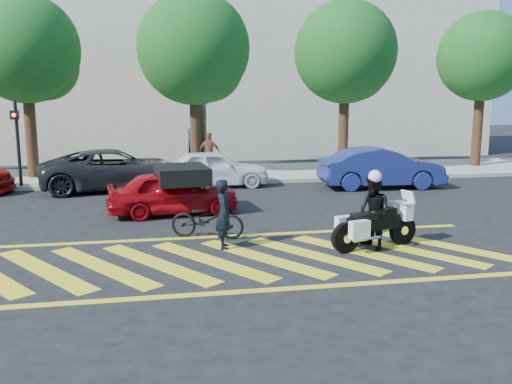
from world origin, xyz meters
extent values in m
plane|color=black|center=(0.00, 0.00, 0.00)|extent=(90.00, 90.00, 0.00)
cube|color=#9E998E|center=(0.00, 12.00, 0.07)|extent=(60.00, 5.00, 0.15)
cube|color=yellow|center=(-3.90, 0.00, 0.00)|extent=(2.43, 3.21, 0.01)
cube|color=yellow|center=(-2.80, 0.00, 0.00)|extent=(2.43, 3.21, 0.01)
cube|color=yellow|center=(-1.70, 0.00, 0.00)|extent=(2.43, 3.21, 0.01)
cube|color=yellow|center=(-0.60, 0.00, 0.00)|extent=(2.43, 3.21, 0.01)
cube|color=yellow|center=(0.50, 0.00, 0.00)|extent=(2.43, 3.21, 0.01)
cube|color=yellow|center=(1.60, 0.00, 0.00)|extent=(2.43, 3.21, 0.01)
cube|color=yellow|center=(2.70, 0.00, 0.00)|extent=(2.43, 3.21, 0.01)
cube|color=yellow|center=(3.80, 0.00, 0.00)|extent=(2.43, 3.21, 0.01)
cube|color=yellow|center=(4.90, 0.00, 0.00)|extent=(2.43, 3.21, 0.01)
cube|color=yellow|center=(0.00, -1.90, 0.00)|extent=(12.00, 0.20, 0.01)
cube|color=yellow|center=(0.00, 1.90, 0.00)|extent=(12.00, 0.20, 0.01)
cube|color=beige|center=(-8.00, 21.00, 5.00)|extent=(16.00, 8.00, 10.00)
cube|color=beige|center=(9.00, 21.00, 5.50)|extent=(16.00, 8.00, 11.00)
cylinder|color=black|center=(-6.50, 12.00, 2.00)|extent=(0.44, 0.44, 4.00)
sphere|color=#16521E|center=(-6.50, 12.00, 5.16)|extent=(4.20, 4.20, 4.20)
sphere|color=#16521E|center=(-5.90, 12.30, 4.53)|extent=(2.73, 2.73, 2.73)
cylinder|color=black|center=(0.00, 12.00, 2.00)|extent=(0.44, 0.44, 4.00)
sphere|color=#16521E|center=(0.00, 12.00, 5.26)|extent=(4.60, 4.60, 4.60)
sphere|color=#16521E|center=(0.60, 12.30, 4.58)|extent=(2.99, 2.99, 2.99)
cylinder|color=black|center=(6.50, 12.00, 2.00)|extent=(0.44, 0.44, 4.00)
sphere|color=#16521E|center=(6.50, 12.00, 5.21)|extent=(4.40, 4.40, 4.40)
sphere|color=#16521E|center=(7.10, 12.30, 4.55)|extent=(2.86, 2.86, 2.86)
cylinder|color=black|center=(13.00, 12.00, 2.00)|extent=(0.44, 0.44, 4.00)
sphere|color=#16521E|center=(13.00, 12.00, 5.10)|extent=(4.00, 4.00, 4.00)
sphere|color=#16521E|center=(13.60, 12.30, 4.50)|extent=(2.60, 2.60, 2.60)
cylinder|color=black|center=(-6.50, 9.80, 1.60)|extent=(0.12, 0.12, 3.20)
cube|color=black|center=(-6.50, 9.60, 2.70)|extent=(0.28, 0.18, 0.32)
sphere|color=#FF260C|center=(-6.50, 9.50, 2.70)|extent=(0.14, 0.14, 0.14)
imported|color=black|center=(-0.21, 0.91, 0.78)|extent=(0.41, 0.59, 1.56)
imported|color=black|center=(-0.50, 1.84, 0.47)|extent=(1.89, 1.19, 0.94)
cylinder|color=black|center=(2.34, 0.05, 0.33)|extent=(0.68, 0.31, 0.67)
cylinder|color=silver|center=(2.34, 0.05, 0.33)|extent=(0.24, 0.21, 0.20)
cylinder|color=black|center=(3.87, 0.47, 0.33)|extent=(0.68, 0.31, 0.67)
cylinder|color=silver|center=(3.87, 0.47, 0.33)|extent=(0.24, 0.21, 0.20)
cube|color=black|center=(3.05, 0.25, 0.59)|extent=(1.29, 0.59, 0.30)
cube|color=black|center=(3.35, 0.33, 0.79)|extent=(0.52, 0.41, 0.22)
cube|color=black|center=(2.81, 0.18, 0.77)|extent=(0.63, 0.48, 0.12)
cube|color=silver|center=(3.87, 0.47, 0.79)|extent=(0.33, 0.47, 0.41)
cube|color=silver|center=(2.43, 0.35, 0.56)|extent=(0.49, 0.30, 0.39)
cube|color=silver|center=(2.57, -0.16, 0.56)|extent=(0.49, 0.30, 0.39)
imported|color=black|center=(3.05, 0.26, 0.82)|extent=(0.81, 0.93, 1.64)
imported|color=#93060C|center=(-1.21, 4.66, 0.63)|extent=(3.86, 1.88, 1.27)
imported|color=black|center=(-3.11, 9.20, 0.73)|extent=(5.55, 3.09, 1.47)
imported|color=silver|center=(0.48, 9.20, 0.69)|extent=(4.07, 1.69, 1.38)
imported|color=navy|center=(6.51, 7.80, 0.74)|extent=(4.60, 1.83, 1.49)
imported|color=brown|center=(0.55, 11.69, 1.01)|extent=(1.08, 0.82, 1.71)
camera|label=1|loc=(-1.68, -10.81, 3.40)|focal=38.00mm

